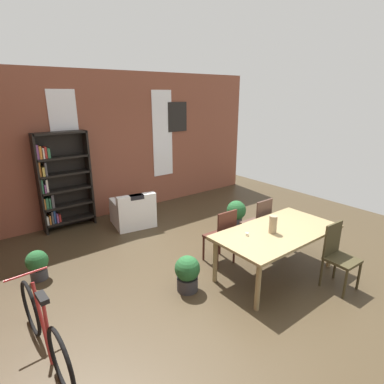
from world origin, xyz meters
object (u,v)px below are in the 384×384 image
at_px(dining_chair_far_right, 258,222).
at_px(armchair_white, 133,212).
at_px(dining_chair_far_left, 222,235).
at_px(bicycle_second, 44,330).
at_px(vase_on_table, 273,224).
at_px(bookshelf_tall, 61,182).
at_px(dining_table, 277,235).
at_px(dining_chair_near_right, 338,254).
at_px(potted_plant_by_shelf, 236,212).
at_px(potted_plant_corner, 187,273).
at_px(potted_plant_window, 37,264).

distance_m(dining_chair_far_right, armchair_white, 2.68).
distance_m(dining_chair_far_left, bicycle_second, 2.82).
bearing_deg(vase_on_table, armchair_white, 103.19).
bearing_deg(bookshelf_tall, vase_on_table, -63.23).
relative_size(dining_table, dining_chair_far_right, 2.06).
bearing_deg(dining_chair_near_right, potted_plant_by_shelf, 79.69).
height_order(dining_chair_far_right, armchair_white, dining_chair_far_right).
bearing_deg(armchair_white, potted_plant_by_shelf, -37.96).
relative_size(dining_chair_near_right, potted_plant_corner, 1.80).
bearing_deg(armchair_white, potted_plant_corner, -100.71).
xyz_separation_m(dining_table, bicycle_second, (-3.24, 0.45, -0.33)).
height_order(dining_table, dining_chair_far_right, dining_chair_far_right).
height_order(dining_chair_far_right, bicycle_second, dining_chair_far_right).
bearing_deg(dining_chair_far_left, vase_on_table, -66.66).
relative_size(vase_on_table, potted_plant_window, 0.58).
relative_size(dining_chair_far_left, potted_plant_window, 2.05).
xyz_separation_m(vase_on_table, bookshelf_tall, (-1.91, 3.80, 0.13)).
bearing_deg(potted_plant_by_shelf, bicycle_second, -162.94).
distance_m(dining_chair_far_right, bicycle_second, 3.69).
height_order(dining_chair_near_right, potted_plant_by_shelf, dining_chair_near_right).
distance_m(bookshelf_tall, potted_plant_window, 2.07).
relative_size(dining_table, bookshelf_tall, 0.98).
bearing_deg(potted_plant_by_shelf, vase_on_table, -120.56).
distance_m(dining_chair_near_right, bicycle_second, 3.87).
bearing_deg(dining_chair_far_right, bookshelf_tall, 129.03).
bearing_deg(dining_table, vase_on_table, 180.00).
relative_size(dining_chair_near_right, potted_plant_by_shelf, 1.76).
bearing_deg(potted_plant_window, dining_table, -35.36).
relative_size(dining_chair_near_right, dining_chair_far_left, 1.00).
bearing_deg(potted_plant_by_shelf, dining_chair_far_right, -114.61).
bearing_deg(dining_chair_far_left, armchair_white, 99.78).
xyz_separation_m(vase_on_table, dining_chair_near_right, (0.57, -0.74, -0.36)).
bearing_deg(potted_plant_by_shelf, potted_plant_corner, -151.04).
xyz_separation_m(potted_plant_by_shelf, potted_plant_window, (-3.84, 0.38, -0.05)).
bearing_deg(vase_on_table, dining_table, 0.00).
bearing_deg(dining_chair_near_right, dining_chair_far_right, 90.12).
height_order(dining_table, armchair_white, armchair_white).
height_order(vase_on_table, potted_plant_by_shelf, vase_on_table).
xyz_separation_m(vase_on_table, dining_chair_far_right, (0.56, 0.74, -0.36)).
xyz_separation_m(dining_chair_far_right, bicycle_second, (-3.68, -0.28, -0.18)).
xyz_separation_m(dining_table, armchair_white, (-0.85, 3.07, -0.38)).
relative_size(dining_chair_far_left, bookshelf_tall, 0.48).
xyz_separation_m(dining_chair_far_left, potted_plant_window, (-2.51, 1.36, -0.26)).
height_order(bookshelf_tall, bicycle_second, bookshelf_tall).
bearing_deg(potted_plant_window, bicycle_second, -99.79).
distance_m(dining_chair_far_right, potted_plant_by_shelf, 1.10).
bearing_deg(dining_chair_near_right, dining_chair_far_left, 121.03).
distance_m(bookshelf_tall, potted_plant_corner, 3.46).
xyz_separation_m(dining_chair_near_right, armchair_white, (-1.29, 3.81, -0.23)).
relative_size(vase_on_table, dining_chair_near_right, 0.28).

